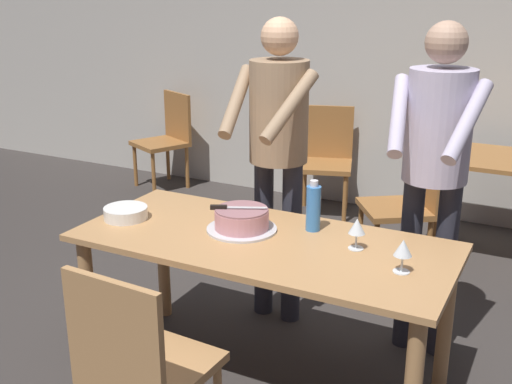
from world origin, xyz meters
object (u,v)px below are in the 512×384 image
Objects in this scene: plate_stack at (126,213)px; wine_glass_far at (403,249)px; cake_knife at (227,207)px; background_chair_2 at (407,200)px; main_dining_table at (263,261)px; person_standing_beside at (436,156)px; wine_glass_near at (357,227)px; background_chair_0 at (167,136)px; water_bottle at (313,207)px; background_chair_1 at (326,156)px; person_cutting_cake at (278,139)px; chair_near_side at (140,363)px; cake_on_platter at (242,220)px.

wine_glass_far is (1.40, 0.02, 0.07)m from plate_stack.
cake_knife is 1.72m from background_chair_2.
person_standing_beside is at bearing 45.12° from main_dining_table.
wine_glass_near is at bearing -111.09° from person_standing_beside.
background_chair_0 is at bearing 132.70° from main_dining_table.
water_bottle is at bearing 17.60° from plate_stack.
wine_glass_far is 0.16× the size of background_chair_1.
cake_knife is 2.48m from background_chair_1.
wine_glass_near reaches higher than plate_stack.
person_cutting_cake is 1.91× the size of background_chair_2.
chair_near_side is (0.60, -0.70, -0.29)m from plate_stack.
chair_near_side reaches higher than main_dining_table.
background_chair_0 is at bearing 138.02° from person_cutting_cake.
cake_on_platter is 0.38× the size of background_chair_1.
main_dining_table is 0.80m from chair_near_side.
background_chair_2 is at bearing 109.45° from person_standing_beside.
person_cutting_cake is 1.97m from background_chair_1.
water_bottle is at bearing 27.32° from cake_knife.
person_cutting_cake is (-0.37, 0.39, 0.21)m from water_bottle.
cake_on_platter is 0.56m from wine_glass_near.
cake_on_platter is 0.38× the size of chair_near_side.
water_bottle is at bearing 27.78° from cake_on_platter.
water_bottle reaches higher than wine_glass_far.
water_bottle is (0.30, 0.16, 0.06)m from cake_on_platter.
background_chair_0 is at bearing -179.91° from background_chair_1.
cake_knife is at bearing 173.36° from main_dining_table.
plate_stack is 0.24× the size of background_chair_0.
person_standing_beside is (0.84, 0.61, 0.21)m from cake_knife.
person_cutting_cake is at bearing 140.95° from wine_glass_near.
main_dining_table is 1.96× the size of chair_near_side.
water_bottle reaches higher than chair_near_side.
main_dining_table is 3.32m from background_chair_0.
cake_knife is 0.87m from wine_glass_far.
wine_glass_far is at bearing -77.10° from background_chair_2.
background_chair_0 is (-2.11, 2.38, -0.31)m from cake_on_platter.
main_dining_table is 7.05× the size of water_bottle.
background_chair_0 is at bearing 130.26° from cake_knife.
person_cutting_cake reaches higher than background_chair_1.
wine_glass_far reaches higher than main_dining_table.
wine_glass_far is at bearing -30.79° from wine_glass_near.
cake_on_platter is at bearing -152.22° from water_bottle.
background_chair_1 is at bearing 98.51° from chair_near_side.
wine_glass_far is at bearing -4.75° from main_dining_table.
cake_knife is 0.15× the size of person_standing_beside.
wine_glass_far is 1.12m from person_cutting_cake.
background_chair_0 is 1.00× the size of background_chair_2.
person_standing_beside reaches higher than cake_knife.
main_dining_table is 0.77m from person_cutting_cake.
person_standing_beside is at bearing 36.11° from cake_knife.
cake_on_platter is 0.81m from wine_glass_far.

